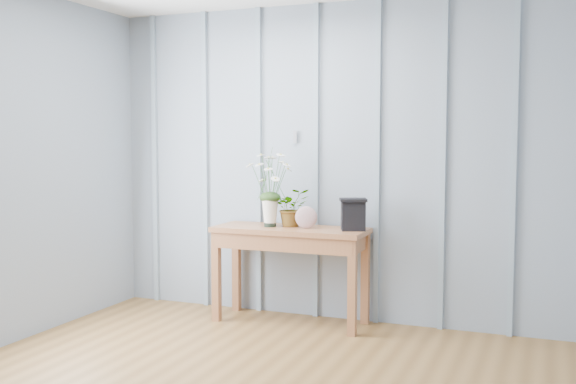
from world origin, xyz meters
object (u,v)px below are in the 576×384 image
at_px(sideboard, 290,242).
at_px(daisy_vase, 270,179).
at_px(felt_disc_vessel, 306,217).
at_px(carved_box, 353,214).

height_order(sideboard, daisy_vase, daisy_vase).
xyz_separation_m(felt_disc_vessel, carved_box, (0.36, 0.03, 0.04)).
relative_size(sideboard, daisy_vase, 2.02).
distance_m(daisy_vase, felt_disc_vessel, 0.42).
bearing_deg(felt_disc_vessel, carved_box, -5.90).
height_order(felt_disc_vessel, carved_box, carved_box).
relative_size(felt_disc_vessel, carved_box, 0.71).
bearing_deg(sideboard, felt_disc_vessel, -7.10).
height_order(sideboard, felt_disc_vessel, felt_disc_vessel).
bearing_deg(daisy_vase, carved_box, 3.08).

